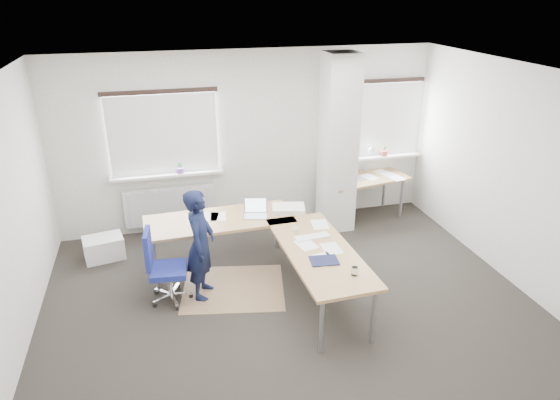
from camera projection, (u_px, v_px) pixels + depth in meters
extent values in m
plane|color=black|center=(290.00, 305.00, 6.20)|extent=(6.00, 6.00, 0.00)
cube|color=beige|center=(248.00, 140.00, 7.87)|extent=(6.00, 0.04, 2.80)
cube|color=beige|center=(390.00, 342.00, 3.43)|extent=(6.00, 0.04, 2.80)
cube|color=beige|center=(1.00, 232.00, 4.95)|extent=(0.04, 5.00, 2.80)
cube|color=beige|center=(518.00, 178.00, 6.34)|extent=(0.04, 5.00, 2.80)
cube|color=white|center=(293.00, 76.00, 5.09)|extent=(6.00, 5.00, 0.04)
cube|color=beige|center=(338.00, 145.00, 7.68)|extent=(0.50, 0.50, 2.78)
cube|color=white|center=(163.00, 134.00, 7.46)|extent=(1.60, 0.04, 1.20)
cube|color=white|center=(163.00, 135.00, 7.43)|extent=(1.60, 0.02, 1.20)
cube|color=white|center=(167.00, 175.00, 7.65)|extent=(1.70, 0.20, 0.04)
cube|color=white|center=(384.00, 119.00, 8.29)|extent=(1.20, 0.04, 1.20)
cube|color=white|center=(385.00, 120.00, 8.26)|extent=(1.20, 0.02, 1.20)
cube|color=white|center=(383.00, 156.00, 8.48)|extent=(1.30, 0.20, 0.04)
cube|color=silver|center=(170.00, 206.00, 7.87)|extent=(1.40, 0.10, 0.60)
cylinder|color=#764599|center=(180.00, 170.00, 7.65)|extent=(0.12, 0.12, 0.08)
imported|color=#245A25|center=(180.00, 168.00, 7.63)|extent=(0.09, 0.06, 0.17)
cylinder|color=#9B443B|center=(384.00, 153.00, 8.44)|extent=(0.12, 0.12, 0.08)
imported|color=#245A25|center=(384.00, 151.00, 8.42)|extent=(0.09, 0.07, 0.17)
cube|color=#8B6B4B|center=(233.00, 288.00, 6.53)|extent=(1.49, 1.33, 0.01)
cube|color=white|center=(104.00, 248.00, 7.21)|extent=(0.61, 0.48, 0.33)
cube|color=olive|center=(219.00, 220.00, 6.79)|extent=(2.03, 0.87, 0.04)
cube|color=olive|center=(319.00, 251.00, 6.00)|extent=(0.87, 2.03, 0.04)
cylinder|color=#97989C|center=(156.00, 264.00, 6.44)|extent=(0.05, 0.05, 0.69)
cylinder|color=#97989C|center=(153.00, 243.00, 6.96)|extent=(0.05, 0.05, 0.69)
cylinder|color=#97989C|center=(276.00, 226.00, 7.44)|extent=(0.05, 0.05, 0.69)
cylinder|color=#97989C|center=(322.00, 325.00, 5.27)|extent=(0.05, 0.05, 0.69)
cylinder|color=#97989C|center=(373.00, 316.00, 5.43)|extent=(0.05, 0.05, 0.69)
cylinder|color=#97989C|center=(316.00, 241.00, 7.01)|extent=(0.05, 0.05, 0.69)
cube|color=#B7B7BC|center=(255.00, 216.00, 6.85)|extent=(0.38, 0.31, 0.01)
cube|color=#B7B7BC|center=(256.00, 205.00, 6.92)|extent=(0.33, 0.13, 0.22)
cube|color=silver|center=(256.00, 205.00, 6.92)|extent=(0.29, 0.10, 0.19)
cube|color=white|center=(312.00, 237.00, 6.28)|extent=(0.45, 0.18, 0.02)
cube|color=#121633|center=(324.00, 261.00, 5.74)|extent=(0.34, 0.27, 0.01)
cube|color=white|center=(288.00, 209.00, 7.01)|extent=(0.51, 0.41, 0.07)
imported|color=white|center=(295.00, 230.00, 6.40)|extent=(0.08, 0.08, 0.07)
cylinder|color=silver|center=(355.00, 271.00, 5.45)|extent=(0.07, 0.07, 0.10)
cube|color=olive|center=(365.00, 178.00, 8.27)|extent=(1.50, 0.93, 0.04)
cylinder|color=#97989C|center=(340.00, 210.00, 7.97)|extent=(0.05, 0.05, 0.69)
cylinder|color=#97989C|center=(401.00, 198.00, 8.43)|extent=(0.05, 0.05, 0.69)
cylinder|color=#97989C|center=(325.00, 199.00, 8.39)|extent=(0.05, 0.05, 0.69)
cylinder|color=#97989C|center=(384.00, 188.00, 8.85)|extent=(0.05, 0.05, 0.69)
cube|color=#B7B7BC|center=(354.00, 179.00, 8.15)|extent=(0.39, 0.32, 0.01)
cube|color=#B7B7BC|center=(350.00, 171.00, 8.19)|extent=(0.33, 0.15, 0.22)
cube|color=silver|center=(350.00, 171.00, 8.19)|extent=(0.28, 0.12, 0.19)
cylinder|color=silver|center=(366.00, 169.00, 8.57)|extent=(0.10, 0.10, 0.02)
cylinder|color=silver|center=(367.00, 159.00, 8.50)|extent=(0.02, 0.16, 0.38)
cylinder|color=silver|center=(371.00, 149.00, 8.30)|extent=(0.02, 0.29, 0.13)
cone|color=silver|center=(374.00, 152.00, 8.19)|extent=(0.14, 0.16, 0.17)
cube|color=navy|center=(169.00, 270.00, 6.13)|extent=(0.48, 0.48, 0.08)
cube|color=navy|center=(148.00, 249.00, 5.97)|extent=(0.10, 0.38, 0.47)
cylinder|color=silver|center=(170.00, 283.00, 6.20)|extent=(0.06, 0.06, 0.32)
cylinder|color=black|center=(191.00, 296.00, 6.32)|extent=(0.06, 0.03, 0.06)
cylinder|color=black|center=(178.00, 287.00, 6.51)|extent=(0.05, 0.06, 0.06)
cylinder|color=black|center=(156.00, 292.00, 6.39)|extent=(0.06, 0.06, 0.06)
cylinder|color=black|center=(155.00, 305.00, 6.13)|extent=(0.06, 0.05, 0.06)
cylinder|color=black|center=(177.00, 308.00, 6.09)|extent=(0.04, 0.06, 0.06)
imported|color=black|center=(200.00, 244.00, 6.13)|extent=(0.50, 0.61, 1.44)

